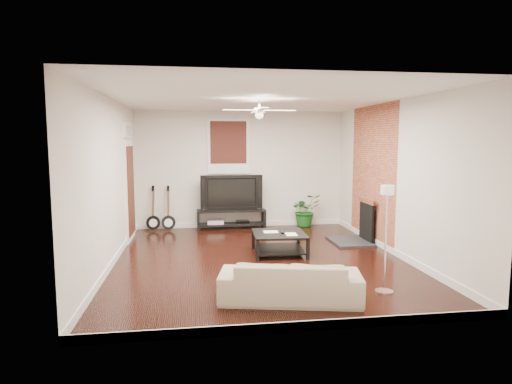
# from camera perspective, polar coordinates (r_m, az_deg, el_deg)

# --- Properties ---
(room) EXTENTS (5.01, 6.01, 2.81)m
(room) POSITION_cam_1_polar(r_m,az_deg,el_deg) (7.53, 0.43, 1.54)
(room) COLOR black
(room) RESTS_ON ground
(brick_accent) EXTENTS (0.02, 2.20, 2.80)m
(brick_accent) POSITION_cam_1_polar(r_m,az_deg,el_deg) (9.18, 15.02, 2.23)
(brick_accent) COLOR #9E4733
(brick_accent) RESTS_ON floor
(fireplace) EXTENTS (0.80, 1.10, 0.92)m
(fireplace) POSITION_cam_1_polar(r_m,az_deg,el_deg) (9.19, 13.19, -3.62)
(fireplace) COLOR black
(fireplace) RESTS_ON floor
(window_back) EXTENTS (1.00, 0.06, 1.30)m
(window_back) POSITION_cam_1_polar(r_m,az_deg,el_deg) (10.42, -3.65, 5.98)
(window_back) COLOR #360F0E
(window_back) RESTS_ON wall_back
(door_left) EXTENTS (0.08, 1.00, 2.50)m
(door_left) POSITION_cam_1_polar(r_m,az_deg,el_deg) (9.45, -16.27, 1.40)
(door_left) COLOR white
(door_left) RESTS_ON wall_left
(tv_stand) EXTENTS (1.63, 0.43, 0.46)m
(tv_stand) POSITION_cam_1_polar(r_m,az_deg,el_deg) (10.40, -3.26, -3.56)
(tv_stand) COLOR black
(tv_stand) RESTS_ON floor
(tv) EXTENTS (1.46, 0.19, 0.84)m
(tv) POSITION_cam_1_polar(r_m,az_deg,el_deg) (10.33, -3.29, -0.02)
(tv) COLOR black
(tv) RESTS_ON tv_stand
(coffee_table) EXTENTS (0.99, 0.99, 0.40)m
(coffee_table) POSITION_cam_1_polar(r_m,az_deg,el_deg) (8.08, 3.06, -6.77)
(coffee_table) COLOR black
(coffee_table) RESTS_ON floor
(sofa) EXTENTS (1.94, 1.08, 0.54)m
(sofa) POSITION_cam_1_polar(r_m,az_deg,el_deg) (5.80, 4.49, -11.50)
(sofa) COLOR tan
(sofa) RESTS_ON floor
(floor_lamp) EXTENTS (0.29, 0.29, 1.50)m
(floor_lamp) POSITION_cam_1_polar(r_m,az_deg,el_deg) (6.19, 16.69, -5.98)
(floor_lamp) COLOR white
(floor_lamp) RESTS_ON floor
(potted_plant) EXTENTS (0.82, 0.74, 0.80)m
(potted_plant) POSITION_cam_1_polar(r_m,az_deg,el_deg) (10.72, 6.49, -2.36)
(potted_plant) COLOR #19591B
(potted_plant) RESTS_ON floor
(guitar_left) EXTENTS (0.36, 0.28, 1.06)m
(guitar_left) POSITION_cam_1_polar(r_m,az_deg,el_deg) (10.33, -13.40, -2.11)
(guitar_left) COLOR black
(guitar_left) RESTS_ON floor
(guitar_right) EXTENTS (0.34, 0.25, 1.06)m
(guitar_right) POSITION_cam_1_polar(r_m,az_deg,el_deg) (10.28, -11.47, -2.11)
(guitar_right) COLOR black
(guitar_right) RESTS_ON floor
(ceiling_fan) EXTENTS (1.24, 1.24, 0.32)m
(ceiling_fan) POSITION_cam_1_polar(r_m,az_deg,el_deg) (7.52, 0.44, 10.68)
(ceiling_fan) COLOR white
(ceiling_fan) RESTS_ON ceiling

